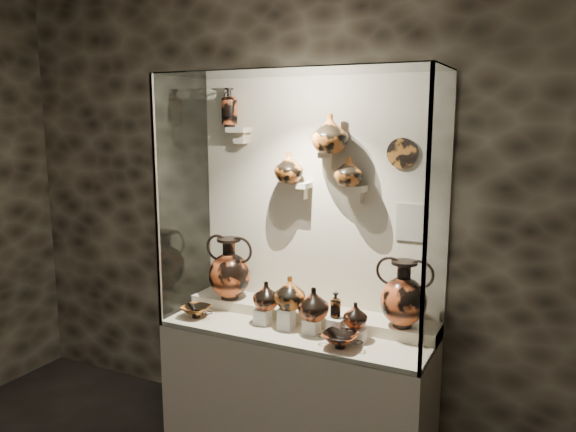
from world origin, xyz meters
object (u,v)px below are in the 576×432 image
at_px(amphora_right, 403,294).
at_px(ovoid_vase_b, 330,133).
at_px(jug_a, 266,295).
at_px(jug_e, 356,315).
at_px(lekythos_small, 336,303).
at_px(kylix_left, 196,310).
at_px(jug_b, 290,292).
at_px(ovoid_vase_c, 349,171).
at_px(lekythos_tall, 229,105).
at_px(jug_c, 314,304).
at_px(kylix_right, 340,339).
at_px(ovoid_vase_a, 289,167).
at_px(amphora_left, 230,268).

bearing_deg(amphora_right, ovoid_vase_b, 170.45).
distance_m(jug_a, jug_e, 0.60).
relative_size(lekythos_small, kylix_left, 0.74).
relative_size(jug_b, kylix_left, 0.86).
xyz_separation_m(ovoid_vase_b, ovoid_vase_c, (0.12, 0.03, -0.23)).
distance_m(jug_e, lekythos_tall, 1.62).
bearing_deg(kylix_left, jug_e, 12.27).
bearing_deg(jug_c, ovoid_vase_b, 84.65).
relative_size(jug_c, kylix_right, 0.77).
relative_size(jug_e, kylix_right, 0.57).
height_order(amphora_right, kylix_right, amphora_right).
xyz_separation_m(amphora_right, jug_a, (-0.84, -0.16, -0.08)).
bearing_deg(jug_e, ovoid_vase_c, 103.25).
xyz_separation_m(jug_b, lekythos_tall, (-0.58, 0.27, 1.15)).
xyz_separation_m(jug_c, kylix_left, (-0.81, -0.08, -0.14)).
bearing_deg(jug_a, kylix_right, -22.40).
height_order(ovoid_vase_a, ovoid_vase_c, ovoid_vase_a).
xyz_separation_m(amphora_left, ovoid_vase_b, (0.70, 0.06, 0.92)).
bearing_deg(jug_e, amphora_right, 15.60).
relative_size(amphora_left, jug_a, 2.41).
relative_size(ovoid_vase_a, ovoid_vase_b, 0.82).
bearing_deg(amphora_left, ovoid_vase_b, 29.45).
xyz_separation_m(kylix_left, kylix_right, (1.03, -0.04, 0.01)).
bearing_deg(ovoid_vase_c, lekythos_tall, -176.45).
distance_m(jug_e, ovoid_vase_a, 1.02).
distance_m(amphora_left, ovoid_vase_b, 1.16).
distance_m(jug_c, ovoid_vase_a, 0.88).
xyz_separation_m(amphora_right, ovoid_vase_b, (-0.50, 0.05, 0.93)).
height_order(jug_b, kylix_left, jug_b).
distance_m(jug_c, lekythos_tall, 1.44).
xyz_separation_m(kylix_right, ovoid_vase_a, (-0.51, 0.37, 0.93)).
bearing_deg(ovoid_vase_c, jug_a, -146.73).
distance_m(amphora_right, kylix_right, 0.47).
relative_size(jug_a, jug_e, 1.18).
height_order(jug_c, lekythos_small, lekythos_small).
bearing_deg(kylix_left, ovoid_vase_a, 39.65).
relative_size(amphora_left, kylix_right, 1.63).
xyz_separation_m(jug_b, jug_c, (0.17, -0.02, -0.04)).
relative_size(lekythos_small, ovoid_vase_c, 0.96).
bearing_deg(jug_c, jug_b, 167.03).
relative_size(jug_b, lekythos_small, 1.17).
height_order(amphora_left, jug_c, amphora_left).
relative_size(amphora_right, lekythos_tall, 1.39).
distance_m(jug_e, ovoid_vase_b, 1.10).
relative_size(amphora_left, amphora_right, 1.05).
xyz_separation_m(amphora_left, lekythos_small, (0.84, -0.15, -0.08)).
bearing_deg(ovoid_vase_c, jug_b, -134.63).
bearing_deg(lekythos_small, ovoid_vase_a, 126.49).
bearing_deg(kylix_left, jug_a, 19.07).
bearing_deg(kylix_left, amphora_right, 18.22).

